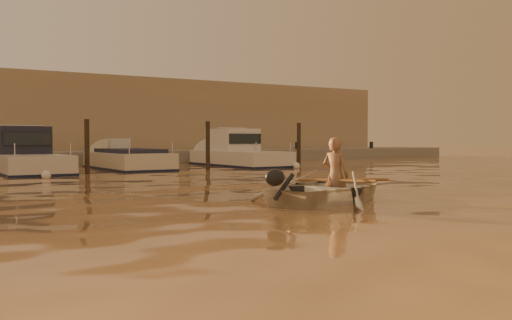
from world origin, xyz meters
TOP-DOWN VIEW (x-y plane):
  - ground_plane at (0.00, 0.00)m, footprint 160.00×160.00m
  - dinghy at (1.53, 1.92)m, footprint 4.28×3.67m
  - person at (1.63, 1.96)m, footprint 0.57×0.69m
  - outboard_motor at (0.12, 1.40)m, footprint 0.98×0.69m
  - oar_port at (1.77, 2.01)m, footprint 1.17×1.81m
  - oar_starboard at (1.58, 1.94)m, footprint 0.44×2.08m
  - moored_boat_2 at (-1.96, 16.00)m, footprint 2.25×7.55m
  - moored_boat_3 at (2.13, 16.00)m, footprint 2.20×6.29m
  - moored_boat_4 at (7.61, 16.00)m, footprint 2.23×6.88m
  - piling_2 at (-0.20, 13.80)m, footprint 0.18×0.18m
  - piling_3 at (4.80, 13.80)m, footprint 0.18×0.18m
  - piling_4 at (9.50, 13.80)m, footprint 0.18×0.18m
  - fender_c at (-2.04, 12.03)m, footprint 0.30×0.30m
  - fender_d at (3.25, 13.80)m, footprint 0.30×0.30m
  - fender_e at (8.56, 12.69)m, footprint 0.30×0.30m
  - quay at (0.00, 21.50)m, footprint 52.00×4.00m
  - waterfront_building at (0.00, 27.00)m, footprint 46.00×7.00m

SIDE VIEW (x-z plane):
  - ground_plane at x=0.00m, z-range 0.00..0.00m
  - fender_c at x=-2.04m, z-range -0.05..0.25m
  - fender_d at x=3.25m, z-range -0.05..0.25m
  - fender_e at x=8.56m, z-range -0.05..0.25m
  - quay at x=0.00m, z-range -0.35..0.65m
  - moored_boat_3 at x=2.13m, z-range -0.25..0.70m
  - dinghy at x=1.53m, z-range -0.12..0.63m
  - outboard_motor at x=0.12m, z-range -0.07..0.63m
  - oar_port at x=1.77m, z-range 0.35..0.49m
  - oar_starboard at x=1.58m, z-range 0.35..0.49m
  - person at x=1.63m, z-range -0.30..1.33m
  - moored_boat_2 at x=-1.96m, z-range -0.25..1.50m
  - moored_boat_4 at x=7.61m, z-range -0.25..1.50m
  - piling_2 at x=-0.20m, z-range -0.20..2.00m
  - piling_3 at x=4.80m, z-range -0.20..2.00m
  - piling_4 at x=9.50m, z-range -0.20..2.00m
  - waterfront_building at x=0.00m, z-range 0.00..4.80m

